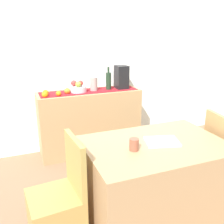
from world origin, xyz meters
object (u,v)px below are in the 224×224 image
sideboard_console (90,122)px  coffee_maker (121,77)px  fruit_bowl (78,89)px  ceramic_vase (94,84)px  open_book (162,142)px  coffee_cup (134,144)px  wine_bottle (108,81)px  dining_table (154,181)px  chair_near_window (58,215)px

sideboard_console → coffee_maker: (0.47, 0.00, 0.60)m
fruit_bowl → coffee_maker: coffee_maker is taller
ceramic_vase → open_book: size_ratio=0.66×
coffee_cup → coffee_maker: bearing=70.1°
wine_bottle → dining_table: (-0.13, -1.50, -0.63)m
coffee_cup → chair_near_window: bearing=175.9°
coffee_maker → chair_near_window: size_ratio=0.36×
coffee_maker → wine_bottle: bearing=180.0°
sideboard_console → wine_bottle: 0.63m
wine_bottle → chair_near_window: bearing=-123.7°
coffee_maker → ceramic_vase: coffee_maker is taller
sideboard_console → coffee_cup: (-0.09, -1.55, 0.35)m
wine_bottle → coffee_maker: bearing=0.0°
wine_bottle → chair_near_window: 1.95m
dining_table → wine_bottle: bearing=84.9°
fruit_bowl → open_book: (0.35, -1.50, -0.18)m
coffee_maker → dining_table: size_ratio=0.27×
ceramic_vase → dining_table: bearing=-87.0°
wine_bottle → open_book: size_ratio=1.12×
chair_near_window → coffee_maker: bearing=51.5°
open_book → chair_near_window: chair_near_window is taller
fruit_bowl → coffee_cup: (0.06, -1.55, -0.13)m
sideboard_console → wine_bottle: size_ratio=4.43×
sideboard_console → chair_near_window: chair_near_window is taller
fruit_bowl → open_book: size_ratio=0.79×
sideboard_console → fruit_bowl: bearing=180.0°
chair_near_window → wine_bottle: bearing=56.3°
ceramic_vase → dining_table: ceramic_vase is taller
ceramic_vase → chair_near_window: (-0.79, -1.50, -0.71)m
dining_table → open_book: (0.06, -0.00, 0.38)m
wine_bottle → coffee_maker: coffee_maker is taller
wine_bottle → dining_table: bearing=-95.1°
fruit_bowl → dining_table: (0.30, -1.50, -0.55)m
fruit_bowl → dining_table: fruit_bowl is taller
sideboard_console → open_book: size_ratio=4.96×
coffee_maker → chair_near_window: 2.07m
sideboard_console → chair_near_window: bearing=-115.7°
fruit_bowl → wine_bottle: size_ratio=0.70×
fruit_bowl → wine_bottle: (0.43, 0.00, 0.08)m
coffee_maker → ceramic_vase: bearing=180.0°
chair_near_window → fruit_bowl: bearing=69.2°
wine_bottle → coffee_cup: (-0.37, -1.55, -0.21)m
ceramic_vase → open_book: bearing=-84.9°
coffee_maker → ceramic_vase: 0.41m
open_book → chair_near_window: (-0.92, 0.00, -0.48)m
wine_bottle → open_book: wine_bottle is taller
ceramic_vase → coffee_cup: (-0.15, -1.55, -0.18)m
sideboard_console → coffee_maker: coffee_maker is taller
dining_table → coffee_maker: bearing=77.7°
coffee_maker → open_book: 1.56m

